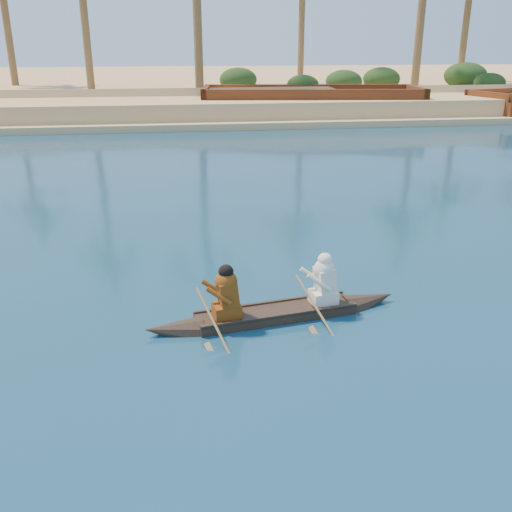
{
  "coord_description": "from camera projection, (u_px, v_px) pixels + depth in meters",
  "views": [
    {
      "loc": [
        -6.51,
        -8.73,
        4.51
      ],
      "look_at": [
        -5.11,
        0.83,
        0.85
      ],
      "focal_mm": 40.0,
      "sensor_mm": 36.0,
      "label": 1
    }
  ],
  "objects": [
    {
      "name": "sandy_embankment",
      "position": [
        239.0,
        86.0,
        53.76
      ],
      "size": [
        150.0,
        51.0,
        1.5
      ],
      "color": "tan",
      "rests_on": "ground"
    },
    {
      "name": "shrub_cluster",
      "position": [
        265.0,
        92.0,
        39.28
      ],
      "size": [
        100.0,
        6.0,
        2.4
      ],
      "primitive_type": null,
      "color": "#183513",
      "rests_on": "ground"
    },
    {
      "name": "canoe",
      "position": [
        276.0,
        305.0,
        9.82
      ],
      "size": [
        4.6,
        1.36,
        1.26
      ],
      "rotation": [
        0.0,
        0.0,
        0.17
      ],
      "color": "#34271C",
      "rests_on": "ground"
    },
    {
      "name": "barge_mid",
      "position": [
        311.0,
        105.0,
        35.22
      ],
      "size": [
        13.75,
        6.05,
        2.22
      ],
      "rotation": [
        0.0,
        0.0,
        -0.12
      ],
      "color": "#622C15",
      "rests_on": "ground"
    }
  ]
}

